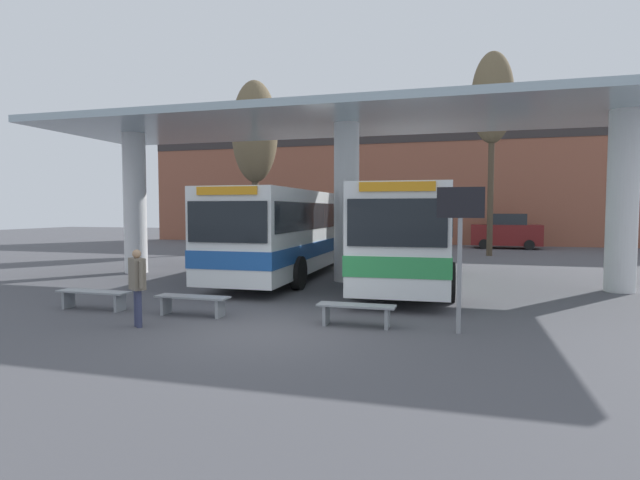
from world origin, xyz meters
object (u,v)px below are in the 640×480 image
transit_bus_left_bay (297,228)px  parked_car_street (506,232)px  waiting_bench_near_pillar (356,310)px  info_sign_platform (460,229)px  waiting_bench_mid_platform (193,301)px  waiting_bench_far_platform (94,295)px  pedestrian_waiting (137,280)px  poplar_tree_behind_left (255,133)px  poplar_tree_behind_right (492,100)px  transit_bus_center_bay (410,231)px

transit_bus_left_bay → parked_car_street: transit_bus_left_bay is taller
waiting_bench_near_pillar → info_sign_platform: 2.68m
waiting_bench_mid_platform → waiting_bench_far_platform: size_ratio=0.93×
transit_bus_left_bay → waiting_bench_near_pillar: (3.94, -7.99, -1.39)m
waiting_bench_near_pillar → waiting_bench_mid_platform: (-3.82, 0.00, 0.00)m
waiting_bench_far_platform → info_sign_platform: bearing=-0.4°
info_sign_platform → pedestrian_waiting: size_ratio=1.78×
poplar_tree_behind_left → parked_car_street: poplar_tree_behind_left is taller
info_sign_platform → poplar_tree_behind_right: 18.79m
waiting_bench_near_pillar → info_sign_platform: size_ratio=0.57×
transit_bus_center_bay → waiting_bench_far_platform: transit_bus_center_bay is taller
poplar_tree_behind_right → parked_car_street: bearing=76.9°
poplar_tree_behind_left → parked_car_street: 16.69m
transit_bus_left_bay → poplar_tree_behind_left: (-5.46, 8.83, 5.13)m
waiting_bench_far_platform → poplar_tree_behind_right: (10.13, 17.66, 7.79)m
pedestrian_waiting → waiting_bench_mid_platform: bearing=103.9°
transit_bus_left_bay → info_sign_platform: size_ratio=4.28×
transit_bus_left_bay → transit_bus_center_bay: bearing=161.2°
waiting_bench_mid_platform → poplar_tree_behind_left: size_ratio=0.18×
waiting_bench_mid_platform → poplar_tree_behind_right: bearing=67.2°
waiting_bench_near_pillar → waiting_bench_mid_platform: 3.82m
info_sign_platform → poplar_tree_behind_left: size_ratio=0.29×
poplar_tree_behind_right → parked_car_street: 9.09m
waiting_bench_near_pillar → info_sign_platform: bearing=-1.5°
poplar_tree_behind_right → parked_car_street: poplar_tree_behind_right is taller
poplar_tree_behind_right → pedestrian_waiting: bearing=-112.8°
transit_bus_center_bay → waiting_bench_near_pillar: transit_bus_center_bay is taller
info_sign_platform → poplar_tree_behind_right: size_ratio=0.27×
waiting_bench_near_pillar → pedestrian_waiting: size_ratio=1.01×
transit_bus_center_bay → waiting_bench_far_platform: 9.69m
waiting_bench_near_pillar → pedestrian_waiting: 4.59m
pedestrian_waiting → parked_car_street: size_ratio=0.38×
pedestrian_waiting → poplar_tree_behind_left: (-5.03, 18.09, 5.87)m
waiting_bench_near_pillar → waiting_bench_far_platform: (-6.53, 0.00, 0.01)m
waiting_bench_mid_platform → poplar_tree_behind_left: bearing=108.3°
transit_bus_left_bay → poplar_tree_behind_right: (7.54, 9.68, 6.41)m
waiting_bench_near_pillar → info_sign_platform: info_sign_platform is taller
waiting_bench_far_platform → poplar_tree_behind_left: 18.26m
transit_bus_left_bay → waiting_bench_near_pillar: transit_bus_left_bay is taller
transit_bus_center_bay → parked_car_street: 17.25m
transit_bus_left_bay → waiting_bench_far_platform: (-2.59, -7.99, -1.38)m
transit_bus_left_bay → transit_bus_center_bay: (4.40, -1.43, 0.02)m
transit_bus_center_bay → waiting_bench_near_pillar: size_ratio=6.48×
info_sign_platform → waiting_bench_far_platform: bearing=179.6°
waiting_bench_far_platform → poplar_tree_behind_left: size_ratio=0.19×
transit_bus_center_bay → info_sign_platform: size_ratio=3.68×
transit_bus_center_bay → pedestrian_waiting: transit_bus_center_bay is taller
transit_bus_left_bay → parked_car_street: 17.61m
transit_bus_center_bay → parked_car_street: size_ratio=2.47×
waiting_bench_near_pillar → info_sign_platform: (2.06, -0.05, 1.71)m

